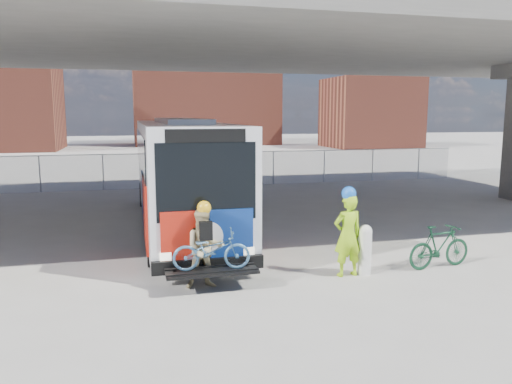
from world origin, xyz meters
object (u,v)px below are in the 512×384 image
object	(u,v)px
bollard	(365,248)
cyclist_tan	(205,247)
bike_parked	(440,247)
bus	(180,166)
cyclist_hivis	(348,233)

from	to	relation	value
bollard	cyclist_tan	distance (m)	3.88
bollard	cyclist_tan	world-z (taller)	cyclist_tan
cyclist_tan	bike_parked	xyz separation A→B (m)	(5.91, 0.00, -0.38)
cyclist_tan	bus	bearing A→B (deg)	90.71
bus	cyclist_hivis	bearing A→B (deg)	-62.49
bus	bollard	size ratio (longest dim) A/B	10.57
bike_parked	bus	bearing A→B (deg)	35.46
bollard	cyclist_hivis	bearing A→B (deg)	180.00
cyclist_hivis	bus	bearing A→B (deg)	-67.77
bus	cyclist_tan	bearing A→B (deg)	-91.01
bus	bollard	xyz separation A→B (m)	(3.75, -6.33, -1.46)
cyclist_hivis	bollard	bearing A→B (deg)	174.72
bollard	cyclist_hivis	distance (m)	0.60
bollard	cyclist_tan	size ratio (longest dim) A/B	0.62
bus	cyclist_hivis	distance (m)	7.21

